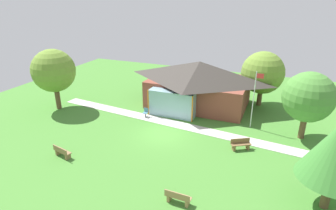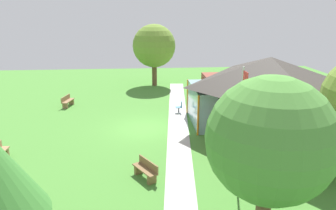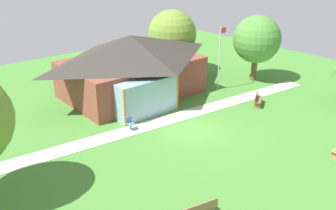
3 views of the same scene
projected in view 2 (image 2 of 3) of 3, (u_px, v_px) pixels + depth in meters
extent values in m
plane|color=#478433|center=(146.00, 128.00, 20.26)|extent=(44.00, 44.00, 0.00)
cube|color=brown|center=(266.00, 108.00, 19.83)|extent=(9.75, 6.54, 2.78)
pyramid|color=#38332D|center=(270.00, 72.00, 19.18)|extent=(10.75, 7.54, 1.81)
cube|color=#8CB2BF|center=(201.00, 105.00, 20.95)|extent=(4.39, 1.20, 2.50)
cylinder|color=orange|center=(188.00, 96.00, 23.00)|extent=(0.12, 0.12, 2.50)
cylinder|color=orange|center=(198.00, 116.00, 18.81)|extent=(0.12, 0.12, 2.50)
cube|color=#BCB7B2|center=(178.00, 127.00, 20.43)|extent=(25.17, 3.90, 0.03)
cylinder|color=silver|center=(240.00, 124.00, 13.67)|extent=(0.08, 0.08, 5.05)
cube|color=red|center=(246.00, 76.00, 12.76)|extent=(0.60, 0.02, 0.40)
cube|color=olive|center=(68.00, 101.00, 24.79)|extent=(1.56, 0.76, 0.06)
cube|color=olive|center=(71.00, 102.00, 25.39)|extent=(0.24, 0.43, 0.39)
cube|color=olive|center=(65.00, 106.00, 24.34)|extent=(0.24, 0.43, 0.39)
cube|color=olive|center=(65.00, 98.00, 24.76)|extent=(1.48, 0.39, 0.36)
cube|color=brown|center=(145.00, 169.00, 14.11)|extent=(1.51, 1.16, 0.06)
cube|color=brown|center=(152.00, 180.00, 13.76)|extent=(0.34, 0.42, 0.39)
cube|color=brown|center=(139.00, 170.00, 14.61)|extent=(0.34, 0.42, 0.39)
cube|color=brown|center=(148.00, 164.00, 14.16)|extent=(1.31, 0.83, 0.36)
cube|color=#9E7A51|center=(5.00, 153.00, 16.35)|extent=(0.17, 0.40, 0.39)
cube|color=teal|center=(179.00, 107.00, 23.20)|extent=(0.44, 0.44, 0.04)
cube|color=teal|center=(181.00, 104.00, 23.15)|extent=(0.44, 0.04, 0.40)
cylinder|color=#4C4C51|center=(179.00, 110.00, 23.26)|extent=(0.10, 0.10, 0.42)
cylinder|color=#4C4C51|center=(179.00, 113.00, 23.32)|extent=(0.36, 0.36, 0.02)
cylinder|color=brown|center=(154.00, 74.00, 31.59)|extent=(0.49, 0.49, 2.38)
sphere|color=olive|center=(154.00, 46.00, 30.80)|extent=(4.18, 4.18, 4.18)
sphere|color=#4C8C38|center=(270.00, 140.00, 9.48)|extent=(3.93, 3.93, 3.93)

